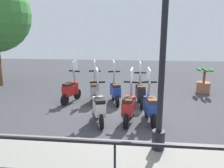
# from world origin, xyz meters

# --- Properties ---
(ground_plane) EXTENTS (28.00, 28.00, 0.00)m
(ground_plane) POSITION_xyz_m (0.00, 0.00, 0.00)
(ground_plane) COLOR #38383D
(fence_railing) EXTENTS (0.04, 16.03, 1.07)m
(fence_railing) POSITION_xyz_m (-4.20, 0.00, 0.91)
(fence_railing) COLOR black
(fence_railing) RESTS_ON promenade_walkway
(lamp_post_near) EXTENTS (0.26, 0.90, 4.24)m
(lamp_post_near) POSITION_xyz_m (-2.40, -0.74, 2.03)
(lamp_post_near) COLOR black
(lamp_post_near) RESTS_ON promenade_walkway
(potted_palm) EXTENTS (1.06, 0.66, 1.05)m
(potted_palm) POSITION_xyz_m (2.85, -3.17, 0.45)
(potted_palm) COLOR #9E5B3D
(potted_palm) RESTS_ON ground_plane
(scooter_near_0) EXTENTS (1.23, 0.47, 1.54)m
(scooter_near_0) POSITION_xyz_m (-0.68, -0.68, 0.48)
(scooter_near_0) COLOR black
(scooter_near_0) RESTS_ON ground_plane
(scooter_near_1) EXTENTS (1.23, 0.47, 1.54)m
(scooter_near_1) POSITION_xyz_m (-0.74, -0.08, 0.48)
(scooter_near_1) COLOR black
(scooter_near_1) RESTS_ON ground_plane
(scooter_near_2) EXTENTS (1.20, 0.55, 1.54)m
(scooter_near_2) POSITION_xyz_m (-0.86, 0.75, 0.48)
(scooter_near_2) COLOR black
(scooter_near_2) RESTS_ON ground_plane
(scooter_far_0) EXTENTS (1.23, 0.44, 1.54)m
(scooter_far_0) POSITION_xyz_m (0.81, -0.43, 0.48)
(scooter_far_0) COLOR black
(scooter_far_0) RESTS_ON ground_plane
(scooter_far_1) EXTENTS (1.21, 0.53, 1.54)m
(scooter_far_1) POSITION_xyz_m (0.96, 0.46, 0.48)
(scooter_far_1) COLOR black
(scooter_far_1) RESTS_ON ground_plane
(scooter_far_2) EXTENTS (1.23, 0.45, 1.54)m
(scooter_far_2) POSITION_xyz_m (1.00, 1.22, 0.48)
(scooter_far_2) COLOR black
(scooter_far_2) RESTS_ON ground_plane
(scooter_far_3) EXTENTS (1.20, 0.55, 1.54)m
(scooter_far_3) POSITION_xyz_m (0.92, 2.09, 0.48)
(scooter_far_3) COLOR black
(scooter_far_3) RESTS_ON ground_plane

